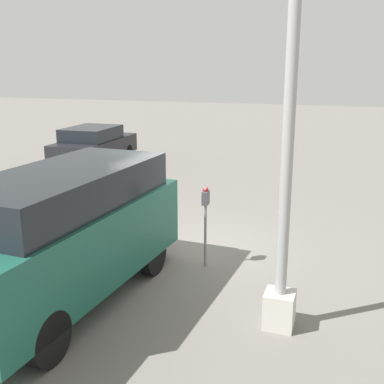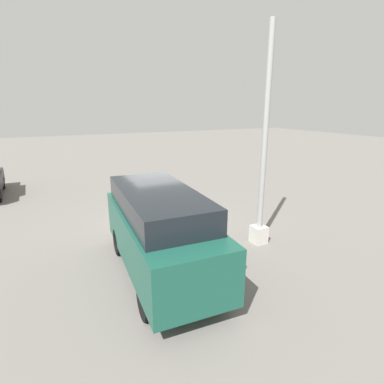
{
  "view_description": "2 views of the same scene",
  "coord_description": "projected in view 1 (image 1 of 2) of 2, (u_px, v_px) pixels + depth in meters",
  "views": [
    {
      "loc": [
        8.99,
        3.07,
        3.79
      ],
      "look_at": [
        0.26,
        0.12,
        1.36
      ],
      "focal_mm": 45.0,
      "sensor_mm": 36.0,
      "label": 1
    },
    {
      "loc": [
        9.36,
        -3.55,
        4.17
      ],
      "look_at": [
        0.71,
        0.73,
        1.41
      ],
      "focal_mm": 28.0,
      "sensor_mm": 36.0,
      "label": 2
    }
  ],
  "objects": [
    {
      "name": "parking_meter_near",
      "position": [
        206.0,
        209.0,
        9.09
      ],
      "size": [
        0.2,
        0.12,
        1.58
      ],
      "rotation": [
        0.0,
        0.0,
        0.04
      ],
      "color": "gray",
      "rests_on": "ground"
    },
    {
      "name": "parked_van",
      "position": [
        64.0,
        232.0,
        7.68
      ],
      "size": [
        5.01,
        2.09,
        2.21
      ],
      "rotation": [
        0.0,
        0.0,
        -0.05
      ],
      "color": "#195142",
      "rests_on": "ground"
    },
    {
      "name": "lamp_post",
      "position": [
        286.0,
        182.0,
        6.64
      ],
      "size": [
        0.44,
        0.44,
        6.43
      ],
      "color": "beige",
      "rests_on": "ground"
    },
    {
      "name": "car_distant",
      "position": [
        94.0,
        145.0,
        18.7
      ],
      "size": [
        4.17,
        1.93,
        1.5
      ],
      "rotation": [
        0.0,
        0.0,
        3.17
      ],
      "color": "black",
      "rests_on": "ground"
    },
    {
      "name": "ground_plane",
      "position": [
        191.0,
        251.0,
        10.15
      ],
      "size": [
        80.0,
        80.0,
        0.0
      ],
      "primitive_type": "plane",
      "color": "slate"
    }
  ]
}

